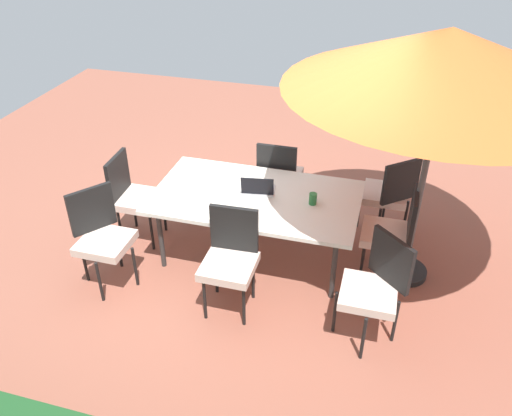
# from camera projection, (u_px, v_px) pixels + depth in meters

# --- Properties ---
(ground_plane) EXTENTS (10.00, 10.00, 0.02)m
(ground_plane) POSITION_uv_depth(u_px,v_px,m) (256.00, 255.00, 5.52)
(ground_plane) COLOR #935442
(dining_table) EXTENTS (2.03, 1.16, 0.74)m
(dining_table) POSITION_uv_depth(u_px,v_px,m) (256.00, 199.00, 5.14)
(dining_table) COLOR silver
(dining_table) RESTS_ON ground_plane
(patio_umbrella) EXTENTS (2.63, 2.63, 2.43)m
(patio_umbrella) POSITION_uv_depth(u_px,v_px,m) (447.00, 60.00, 4.07)
(patio_umbrella) COLOR #4C4C4C
(patio_umbrella) RESTS_ON ground_plane
(chair_northwest) EXTENTS (0.59, 0.59, 0.98)m
(chair_northwest) POSITION_uv_depth(u_px,v_px,m) (375.00, 285.00, 4.29)
(chair_northwest) COLOR beige
(chair_northwest) RESTS_ON ground_plane
(chair_north) EXTENTS (0.46, 0.47, 0.98)m
(chair_north) POSITION_uv_depth(u_px,v_px,m) (230.00, 257.00, 4.60)
(chair_north) COLOR beige
(chair_north) RESTS_ON ground_plane
(chair_northeast) EXTENTS (0.58, 0.58, 0.98)m
(chair_northeast) POSITION_uv_depth(u_px,v_px,m) (102.00, 234.00, 4.89)
(chair_northeast) COLOR beige
(chair_northeast) RESTS_ON ground_plane
(chair_south) EXTENTS (0.46, 0.46, 0.98)m
(chair_south) POSITION_uv_depth(u_px,v_px,m) (279.00, 174.00, 5.84)
(chair_south) COLOR beige
(chair_south) RESTS_ON ground_plane
(chair_east) EXTENTS (0.47, 0.46, 0.98)m
(chair_east) POSITION_uv_depth(u_px,v_px,m) (133.00, 194.00, 5.49)
(chair_east) COLOR beige
(chair_east) RESTS_ON ground_plane
(chair_west) EXTENTS (0.46, 0.46, 0.98)m
(chair_west) POSITION_uv_depth(u_px,v_px,m) (393.00, 230.00, 4.94)
(chair_west) COLOR beige
(chair_west) RESTS_ON ground_plane
(chair_southwest) EXTENTS (0.58, 0.59, 0.98)m
(chair_southwest) POSITION_uv_depth(u_px,v_px,m) (389.00, 192.00, 5.53)
(chair_southwest) COLOR beige
(chair_southwest) RESTS_ON ground_plane
(laptop) EXTENTS (0.35, 0.29, 0.21)m
(laptop) POSITION_uv_depth(u_px,v_px,m) (258.00, 189.00, 5.13)
(laptop) COLOR #B7B7BC
(laptop) RESTS_ON dining_table
(cup) EXTENTS (0.08, 0.08, 0.11)m
(cup) POSITION_uv_depth(u_px,v_px,m) (313.00, 199.00, 4.96)
(cup) COLOR #286B33
(cup) RESTS_ON dining_table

